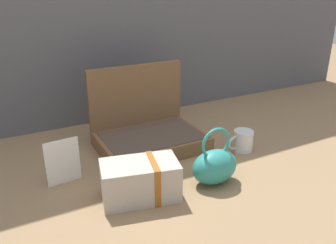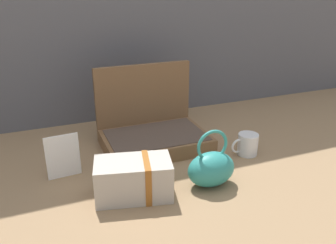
{
  "view_description": "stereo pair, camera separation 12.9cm",
  "coord_description": "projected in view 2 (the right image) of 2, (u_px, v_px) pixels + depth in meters",
  "views": [
    {
      "loc": [
        -0.55,
        -1.08,
        0.67
      ],
      "look_at": [
        0.01,
        -0.02,
        0.18
      ],
      "focal_mm": 37.24,
      "sensor_mm": 36.0,
      "label": 1
    },
    {
      "loc": [
        -0.43,
        -1.13,
        0.67
      ],
      "look_at": [
        0.01,
        -0.02,
        0.18
      ],
      "focal_mm": 37.24,
      "sensor_mm": 36.0,
      "label": 2
    }
  ],
  "objects": [
    {
      "name": "teal_pouch_handbag",
      "position": [
        211.0,
        168.0,
        1.2
      ],
      "size": [
        0.17,
        0.11,
        0.21
      ],
      "color": "teal",
      "rests_on": "ground_plane"
    },
    {
      "name": "coffee_mug",
      "position": [
        247.0,
        144.0,
        1.43
      ],
      "size": [
        0.12,
        0.08,
        0.09
      ],
      "color": "silver",
      "rests_on": "ground_plane"
    },
    {
      "name": "info_card_left",
      "position": [
        63.0,
        156.0,
        1.25
      ],
      "size": [
        0.12,
        0.02,
        0.17
      ],
      "primitive_type": "cube",
      "rotation": [
        0.0,
        0.0,
        0.08
      ],
      "color": "white",
      "rests_on": "ground_plane"
    },
    {
      "name": "ground_plane",
      "position": [
        164.0,
        163.0,
        1.37
      ],
      "size": [
        6.0,
        6.0,
        0.0
      ],
      "primitive_type": "plane",
      "color": "#8C6D4C"
    },
    {
      "name": "cream_toiletry_bag",
      "position": [
        134.0,
        179.0,
        1.14
      ],
      "size": [
        0.27,
        0.19,
        0.13
      ],
      "color": "#B2A899",
      "rests_on": "ground_plane"
    },
    {
      "name": "open_suitcase",
      "position": [
        152.0,
        129.0,
        1.51
      ],
      "size": [
        0.44,
        0.31,
        0.33
      ],
      "color": "brown",
      "rests_on": "ground_plane"
    }
  ]
}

